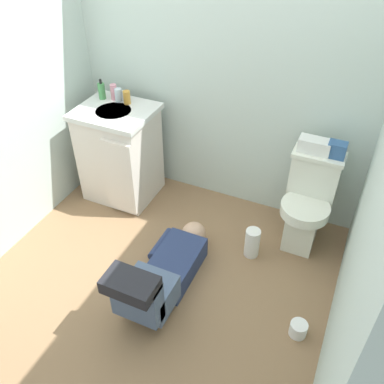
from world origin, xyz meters
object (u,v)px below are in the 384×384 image
(vanity_cabinet, at_px, (120,153))
(tissue_box, at_px, (315,146))
(person_plumber, at_px, (162,274))
(bottle_pink, at_px, (114,92))
(faucet, at_px, (123,96))
(toiletry_bag, at_px, (337,150))
(bottle_clear, at_px, (118,95))
(paper_towel_roll, at_px, (252,243))
(soap_dispenser, at_px, (102,91))
(toilet, at_px, (308,203))
(bottle_amber, at_px, (127,97))
(toilet_paper_roll, at_px, (298,329))

(vanity_cabinet, bearing_deg, tissue_box, 5.90)
(person_plumber, distance_m, bottle_pink, 1.53)
(faucet, relative_size, toiletry_bag, 0.81)
(bottle_clear, distance_m, paper_towel_roll, 1.57)
(tissue_box, height_order, soap_dispenser, soap_dispenser)
(bottle_clear, bearing_deg, faucet, 6.23)
(person_plumber, height_order, toiletry_bag, toiletry_bag)
(bottle_pink, bearing_deg, paper_towel_roll, -16.62)
(toilet, xyz_separation_m, faucet, (-1.57, 0.08, 0.50))
(person_plumber, height_order, bottle_amber, bottle_amber)
(tissue_box, xyz_separation_m, bottle_amber, (-1.49, -0.02, 0.07))
(toilet, xyz_separation_m, soap_dispenser, (-1.76, 0.06, 0.52))
(paper_towel_roll, bearing_deg, bottle_clear, 163.33)
(paper_towel_roll, bearing_deg, toilet_paper_roll, -47.88)
(tissue_box, distance_m, soap_dispenser, 1.72)
(bottle_pink, xyz_separation_m, paper_towel_roll, (1.37, -0.41, -0.76))
(toilet, bearing_deg, faucet, 177.12)
(toilet, bearing_deg, bottle_pink, 176.96)
(faucet, xyz_separation_m, bottle_amber, (0.04, -0.01, 0.00))
(faucet, bearing_deg, paper_towel_roll, -17.40)
(vanity_cabinet, distance_m, toilet_paper_roll, 1.95)
(bottle_pink, bearing_deg, faucet, -5.72)
(vanity_cabinet, xyz_separation_m, toilet_paper_roll, (1.75, -0.79, -0.37))
(vanity_cabinet, relative_size, toilet_paper_roll, 7.45)
(bottle_amber, bearing_deg, toiletry_bag, 0.85)
(toilet, bearing_deg, person_plumber, -129.64)
(toilet_paper_roll, bearing_deg, tissue_box, 103.52)
(tissue_box, distance_m, toiletry_bag, 0.15)
(bottle_clear, height_order, toilet_paper_roll, bottle_clear)
(person_plumber, xyz_separation_m, tissue_box, (0.70, 0.99, 0.62))
(faucet, xyz_separation_m, soap_dispenser, (-0.19, -0.02, 0.02))
(soap_dispenser, height_order, bottle_clear, soap_dispenser)
(vanity_cabinet, xyz_separation_m, bottle_amber, (0.04, 0.13, 0.46))
(toilet, xyz_separation_m, vanity_cabinet, (-1.57, -0.07, 0.05))
(soap_dispenser, bearing_deg, toilet_paper_roll, -25.12)
(bottle_clear, distance_m, bottle_amber, 0.08)
(person_plumber, distance_m, toiletry_bag, 1.45)
(person_plumber, bearing_deg, bottle_clear, 131.56)
(person_plumber, relative_size, toilet_paper_roll, 9.68)
(vanity_cabinet, xyz_separation_m, paper_towel_roll, (1.27, -0.25, -0.30))
(toilet, height_order, vanity_cabinet, vanity_cabinet)
(vanity_cabinet, bearing_deg, bottle_pink, 122.34)
(vanity_cabinet, distance_m, toiletry_bag, 1.72)
(faucet, bearing_deg, toilet_paper_roll, -27.97)
(toiletry_bag, distance_m, bottle_pink, 1.77)
(bottle_clear, distance_m, toilet_paper_roll, 2.18)
(bottle_amber, relative_size, paper_towel_roll, 0.45)
(paper_towel_roll, bearing_deg, vanity_cabinet, 168.74)
(tissue_box, height_order, toiletry_bag, toiletry_bag)
(faucet, relative_size, bottle_pink, 0.79)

